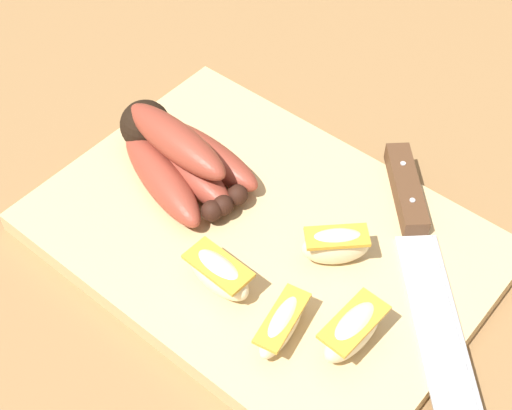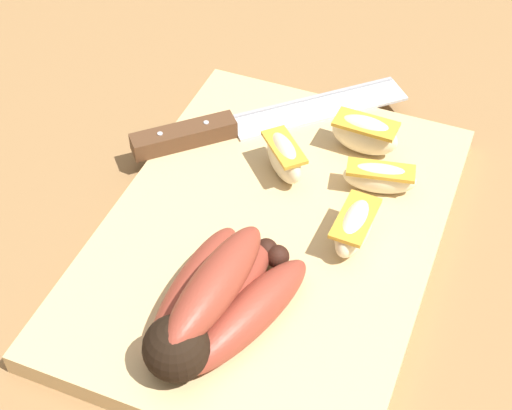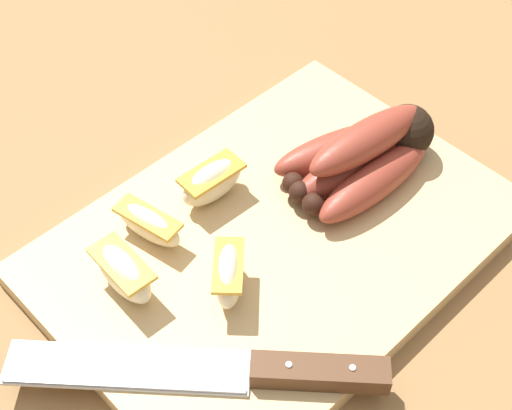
{
  "view_description": "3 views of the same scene",
  "coord_description": "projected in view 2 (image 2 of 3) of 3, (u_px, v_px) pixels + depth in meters",
  "views": [
    {
      "loc": [
        -0.26,
        0.31,
        0.53
      ],
      "look_at": [
        0.01,
        -0.01,
        0.05
      ],
      "focal_mm": 53.08,
      "sensor_mm": 36.0,
      "label": 1
    },
    {
      "loc": [
        0.42,
        0.14,
        0.5
      ],
      "look_at": [
        -0.0,
        -0.02,
        0.04
      ],
      "focal_mm": 54.5,
      "sensor_mm": 36.0,
      "label": 2
    },
    {
      "loc": [
        -0.28,
        -0.28,
        0.51
      ],
      "look_at": [
        -0.0,
        0.02,
        0.04
      ],
      "focal_mm": 51.74,
      "sensor_mm": 36.0,
      "label": 3
    }
  ],
  "objects": [
    {
      "name": "banana_bunch",
      "position": [
        215.0,
        304.0,
        0.57
      ],
      "size": [
        0.15,
        0.1,
        0.06
      ],
      "color": "black",
      "rests_on": "cutting_board"
    },
    {
      "name": "apple_wedge_middle",
      "position": [
        284.0,
        157.0,
        0.69
      ],
      "size": [
        0.06,
        0.06,
        0.04
      ],
      "color": "beige",
      "rests_on": "cutting_board"
    },
    {
      "name": "apple_wedge_extra",
      "position": [
        354.0,
        227.0,
        0.63
      ],
      "size": [
        0.06,
        0.03,
        0.04
      ],
      "color": "beige",
      "rests_on": "cutting_board"
    },
    {
      "name": "cutting_board",
      "position": [
        270.0,
        238.0,
        0.66
      ],
      "size": [
        0.39,
        0.27,
        0.02
      ],
      "primitive_type": "cube",
      "color": "tan",
      "rests_on": "ground_plane"
    },
    {
      "name": "chefs_knife",
      "position": [
        232.0,
        126.0,
        0.74
      ],
      "size": [
        0.21,
        0.22,
        0.02
      ],
      "color": "silver",
      "rests_on": "cutting_board"
    },
    {
      "name": "apple_wedge_near",
      "position": [
        365.0,
        134.0,
        0.71
      ],
      "size": [
        0.03,
        0.06,
        0.04
      ],
      "color": "beige",
      "rests_on": "cutting_board"
    },
    {
      "name": "apple_wedge_far",
      "position": [
        380.0,
        178.0,
        0.68
      ],
      "size": [
        0.03,
        0.07,
        0.03
      ],
      "color": "beige",
      "rests_on": "cutting_board"
    },
    {
      "name": "ground_plane",
      "position": [
        281.0,
        248.0,
        0.67
      ],
      "size": [
        6.0,
        6.0,
        0.0
      ],
      "primitive_type": "plane",
      "color": "olive"
    }
  ]
}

